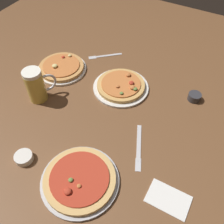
{
  "coord_description": "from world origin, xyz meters",
  "views": [
    {
      "loc": [
        0.37,
        -0.67,
        0.91
      ],
      "look_at": [
        0.0,
        0.0,
        0.02
      ],
      "focal_mm": 40.14,
      "sensor_mm": 36.0,
      "label": 1
    }
  ],
  "objects": [
    {
      "name": "ramekin_butter",
      "position": [
        -0.2,
        -0.38,
        0.01
      ],
      "size": [
        0.07,
        0.07,
        0.03
      ],
      "primitive_type": "cylinder",
      "color": "silver",
      "rests_on": "ground_plane"
    },
    {
      "name": "knife_right",
      "position": [
        0.19,
        -0.1,
        0.0
      ],
      "size": [
        0.11,
        0.22,
        0.01
      ],
      "color": "silver",
      "rests_on": "ground_plane"
    },
    {
      "name": "pizza_plate_side",
      "position": [
        -0.4,
        0.15,
        0.02
      ],
      "size": [
        0.27,
        0.27,
        0.05
      ],
      "color": "silver",
      "rests_on": "ground_plane"
    },
    {
      "name": "pizza_plate_far",
      "position": [
        -0.05,
        0.18,
        0.02
      ],
      "size": [
        0.29,
        0.29,
        0.05
      ],
      "color": "silver",
      "rests_on": "ground_plane"
    },
    {
      "name": "fork_left",
      "position": [
        -0.26,
        0.37,
        0.0
      ],
      "size": [
        0.16,
        0.15,
        0.01
      ],
      "color": "silver",
      "rests_on": "ground_plane"
    },
    {
      "name": "beer_mug_dark",
      "position": [
        -0.37,
        -0.08,
        0.08
      ],
      "size": [
        0.1,
        0.14,
        0.17
      ],
      "color": "gold",
      "rests_on": "ground_plane"
    },
    {
      "name": "ground_plane",
      "position": [
        0.0,
        0.0,
        -0.01
      ],
      "size": [
        2.4,
        2.4,
        0.03
      ],
      "primitive_type": "cube",
      "color": "brown"
    },
    {
      "name": "pizza_plate_near",
      "position": [
        0.06,
        -0.35,
        0.02
      ],
      "size": [
        0.3,
        0.3,
        0.05
      ],
      "color": "#B2B2B7",
      "rests_on": "ground_plane"
    },
    {
      "name": "ramekin_sauce",
      "position": [
        0.31,
        0.29,
        0.02
      ],
      "size": [
        0.06,
        0.06,
        0.04
      ],
      "primitive_type": "cylinder",
      "color": "#333338",
      "rests_on": "ground_plane"
    },
    {
      "name": "napkin_folded",
      "position": [
        0.38,
        -0.25,
        0.0
      ],
      "size": [
        0.16,
        0.1,
        0.01
      ],
      "primitive_type": "cube",
      "rotation": [
        0.0,
        0.0,
        0.01
      ],
      "color": "white",
      "rests_on": "ground_plane"
    }
  ]
}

